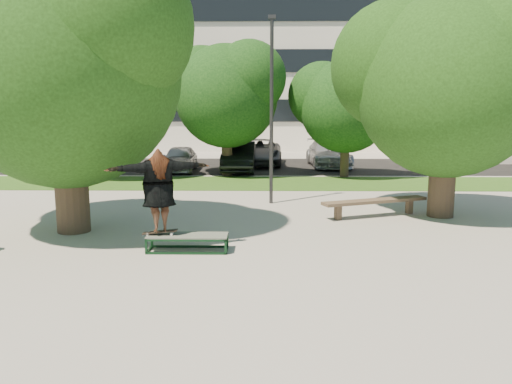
{
  "coord_description": "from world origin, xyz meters",
  "views": [
    {
      "loc": [
        0.75,
        -11.6,
        3.18
      ],
      "look_at": [
        0.56,
        0.6,
        1.12
      ],
      "focal_mm": 35.0,
      "sensor_mm": 36.0,
      "label": 1
    }
  ],
  "objects_px": {
    "tree_right": "(445,76)",
    "grind_box": "(188,243)",
    "bench": "(375,202)",
    "car_dark": "(239,157)",
    "car_grey": "(260,152)",
    "lamppost": "(271,109)",
    "tree_left": "(61,58)",
    "car_silver_b": "(328,153)",
    "car_silver_a": "(180,159)"
  },
  "relations": [
    {
      "from": "lamppost",
      "to": "tree_left",
      "type": "bearing_deg",
      "value": -143.58
    },
    {
      "from": "tree_left",
      "to": "car_grey",
      "type": "distance_m",
      "value": 16.56
    },
    {
      "from": "car_dark",
      "to": "car_grey",
      "type": "distance_m",
      "value": 3.17
    },
    {
      "from": "tree_left",
      "to": "car_grey",
      "type": "xyz_separation_m",
      "value": [
        4.81,
        15.41,
        -3.7
      ]
    },
    {
      "from": "tree_left",
      "to": "car_grey",
      "type": "relative_size",
      "value": 1.36
    },
    {
      "from": "car_grey",
      "to": "car_silver_a",
      "type": "bearing_deg",
      "value": -142.07
    },
    {
      "from": "lamppost",
      "to": "car_grey",
      "type": "xyz_separation_m",
      "value": [
        -0.48,
        11.5,
        -2.43
      ]
    },
    {
      "from": "grind_box",
      "to": "car_grey",
      "type": "height_order",
      "value": "car_grey"
    },
    {
      "from": "tree_left",
      "to": "car_silver_b",
      "type": "bearing_deg",
      "value": 59.63
    },
    {
      "from": "tree_left",
      "to": "grind_box",
      "type": "xyz_separation_m",
      "value": [
        3.33,
        -1.85,
        -4.23
      ]
    },
    {
      "from": "car_silver_a",
      "to": "car_silver_b",
      "type": "bearing_deg",
      "value": 14.63
    },
    {
      "from": "tree_right",
      "to": "bench",
      "type": "height_order",
      "value": "tree_right"
    },
    {
      "from": "tree_left",
      "to": "bench",
      "type": "relative_size",
      "value": 2.16
    },
    {
      "from": "tree_right",
      "to": "grind_box",
      "type": "relative_size",
      "value": 3.62
    },
    {
      "from": "tree_right",
      "to": "grind_box",
      "type": "bearing_deg",
      "value": -150.81
    },
    {
      "from": "bench",
      "to": "tree_left",
      "type": "bearing_deg",
      "value": 171.19
    },
    {
      "from": "tree_left",
      "to": "bench",
      "type": "bearing_deg",
      "value": 12.49
    },
    {
      "from": "lamppost",
      "to": "car_silver_b",
      "type": "xyz_separation_m",
      "value": [
        3.3,
        10.75,
        -2.42
      ]
    },
    {
      "from": "tree_right",
      "to": "car_grey",
      "type": "relative_size",
      "value": 1.25
    },
    {
      "from": "lamppost",
      "to": "bench",
      "type": "relative_size",
      "value": 1.85
    },
    {
      "from": "grind_box",
      "to": "car_silver_b",
      "type": "height_order",
      "value": "car_silver_b"
    },
    {
      "from": "car_dark",
      "to": "car_grey",
      "type": "relative_size",
      "value": 0.87
    },
    {
      "from": "tree_left",
      "to": "bench",
      "type": "xyz_separation_m",
      "value": [
        8.34,
        1.85,
        -3.99
      ]
    },
    {
      "from": "lamppost",
      "to": "bench",
      "type": "height_order",
      "value": "lamppost"
    },
    {
      "from": "tree_left",
      "to": "car_silver_a",
      "type": "bearing_deg",
      "value": 86.35
    },
    {
      "from": "tree_right",
      "to": "car_grey",
      "type": "height_order",
      "value": "tree_right"
    },
    {
      "from": "tree_right",
      "to": "car_dark",
      "type": "distance_m",
      "value": 12.68
    },
    {
      "from": "lamppost",
      "to": "grind_box",
      "type": "xyz_separation_m",
      "value": [
        -1.96,
        -5.76,
        -2.96
      ]
    },
    {
      "from": "car_silver_a",
      "to": "car_grey",
      "type": "xyz_separation_m",
      "value": [
        4.02,
        3.0,
        0.07
      ]
    },
    {
      "from": "grind_box",
      "to": "car_dark",
      "type": "height_order",
      "value": "car_dark"
    },
    {
      "from": "lamppost",
      "to": "bench",
      "type": "xyz_separation_m",
      "value": [
        3.05,
        -2.06,
        -2.72
      ]
    },
    {
      "from": "tree_right",
      "to": "bench",
      "type": "bearing_deg",
      "value": -175.64
    },
    {
      "from": "tree_left",
      "to": "lamppost",
      "type": "height_order",
      "value": "tree_left"
    },
    {
      "from": "bench",
      "to": "car_silver_b",
      "type": "distance_m",
      "value": 12.82
    },
    {
      "from": "tree_right",
      "to": "grind_box",
      "type": "height_order",
      "value": "tree_right"
    },
    {
      "from": "bench",
      "to": "car_dark",
      "type": "distance_m",
      "value": 11.5
    },
    {
      "from": "bench",
      "to": "car_silver_a",
      "type": "distance_m",
      "value": 12.98
    },
    {
      "from": "lamppost",
      "to": "car_silver_b",
      "type": "distance_m",
      "value": 11.51
    },
    {
      "from": "car_dark",
      "to": "bench",
      "type": "bearing_deg",
      "value": -66.54
    },
    {
      "from": "lamppost",
      "to": "car_silver_a",
      "type": "distance_m",
      "value": 9.94
    },
    {
      "from": "car_silver_b",
      "to": "car_dark",
      "type": "bearing_deg",
      "value": -157.11
    },
    {
      "from": "tree_left",
      "to": "car_silver_b",
      "type": "xyz_separation_m",
      "value": [
        8.59,
        14.66,
        -3.7
      ]
    },
    {
      "from": "grind_box",
      "to": "car_dark",
      "type": "xyz_separation_m",
      "value": [
        0.46,
        14.26,
        0.56
      ]
    },
    {
      "from": "car_silver_a",
      "to": "car_silver_b",
      "type": "distance_m",
      "value": 8.12
    },
    {
      "from": "grind_box",
      "to": "car_grey",
      "type": "relative_size",
      "value": 0.34
    },
    {
      "from": "tree_left",
      "to": "car_grey",
      "type": "bearing_deg",
      "value": 72.65
    },
    {
      "from": "car_silver_b",
      "to": "car_silver_a",
      "type": "bearing_deg",
      "value": -166.16
    },
    {
      "from": "lamppost",
      "to": "car_silver_b",
      "type": "bearing_deg",
      "value": 72.95
    },
    {
      "from": "car_grey",
      "to": "tree_right",
      "type": "bearing_deg",
      "value": -66.89
    },
    {
      "from": "grind_box",
      "to": "bench",
      "type": "bearing_deg",
      "value": 36.47
    }
  ]
}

